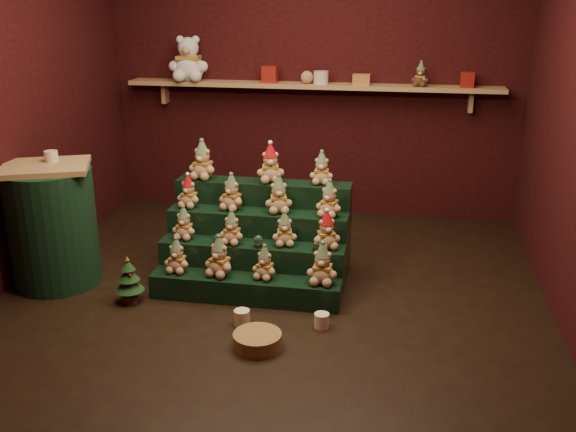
% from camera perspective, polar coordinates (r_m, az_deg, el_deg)
% --- Properties ---
extents(ground, '(4.00, 4.00, 0.00)m').
position_cam_1_polar(ground, '(4.85, -1.39, -6.86)').
color(ground, black).
rests_on(ground, ground).
extents(back_wall, '(4.00, 0.10, 2.80)m').
position_cam_1_polar(back_wall, '(6.42, 2.29, 12.60)').
color(back_wall, black).
rests_on(back_wall, ground).
extents(front_wall, '(4.00, 0.10, 2.80)m').
position_cam_1_polar(front_wall, '(2.50, -11.16, 1.98)').
color(front_wall, black).
rests_on(front_wall, ground).
extents(back_shelf, '(3.60, 0.26, 0.24)m').
position_cam_1_polar(back_shelf, '(6.26, 2.04, 11.46)').
color(back_shelf, tan).
rests_on(back_shelf, ground).
extents(riser_tier_front, '(1.40, 0.22, 0.18)m').
position_cam_1_polar(riser_tier_front, '(4.71, -3.82, -6.48)').
color(riser_tier_front, black).
rests_on(riser_tier_front, ground).
extents(riser_tier_midfront, '(1.40, 0.22, 0.36)m').
position_cam_1_polar(riser_tier_midfront, '(4.87, -3.22, -4.44)').
color(riser_tier_midfront, black).
rests_on(riser_tier_midfront, ground).
extents(riser_tier_midback, '(1.40, 0.22, 0.54)m').
position_cam_1_polar(riser_tier_midback, '(5.04, -2.66, -2.52)').
color(riser_tier_midback, black).
rests_on(riser_tier_midback, ground).
extents(riser_tier_back, '(1.40, 0.22, 0.72)m').
position_cam_1_polar(riser_tier_back, '(5.20, -2.14, -0.72)').
color(riser_tier_back, black).
rests_on(riser_tier_back, ground).
extents(teddy_0, '(0.19, 0.18, 0.26)m').
position_cam_1_polar(teddy_0, '(4.78, -9.86, -3.47)').
color(teddy_0, tan).
rests_on(teddy_0, riser_tier_front).
extents(teddy_1, '(0.26, 0.25, 0.30)m').
position_cam_1_polar(teddy_1, '(4.67, -6.13, -3.57)').
color(teddy_1, tan).
rests_on(teddy_1, riser_tier_front).
extents(teddy_2, '(0.21, 0.20, 0.25)m').
position_cam_1_polar(teddy_2, '(4.61, -2.09, -4.13)').
color(teddy_2, tan).
rests_on(teddy_2, riser_tier_front).
extents(teddy_3, '(0.23, 0.21, 0.30)m').
position_cam_1_polar(teddy_3, '(4.53, 3.09, -4.23)').
color(teddy_3, tan).
rests_on(teddy_3, riser_tier_front).
extents(teddy_4, '(0.19, 0.17, 0.25)m').
position_cam_1_polar(teddy_4, '(4.91, -9.24, -0.62)').
color(teddy_4, tan).
rests_on(teddy_4, riser_tier_midfront).
extents(teddy_5, '(0.20, 0.18, 0.26)m').
position_cam_1_polar(teddy_5, '(4.77, -5.02, -1.01)').
color(teddy_5, tan).
rests_on(teddy_5, riser_tier_midfront).
extents(teddy_6, '(0.21, 0.20, 0.25)m').
position_cam_1_polar(teddy_6, '(4.73, -0.30, -1.15)').
color(teddy_6, tan).
rests_on(teddy_6, riser_tier_midfront).
extents(teddy_7, '(0.26, 0.25, 0.28)m').
position_cam_1_polar(teddy_7, '(4.67, 3.45, -1.26)').
color(teddy_7, tan).
rests_on(teddy_7, riser_tier_midfront).
extents(teddy_8, '(0.21, 0.19, 0.26)m').
position_cam_1_polar(teddy_8, '(5.07, -8.84, 2.18)').
color(teddy_8, tan).
rests_on(teddy_8, riser_tier_midback).
extents(teddy_9, '(0.25, 0.23, 0.28)m').
position_cam_1_polar(teddy_9, '(4.96, -5.03, 2.13)').
color(teddy_9, tan).
rests_on(teddy_9, riser_tier_midback).
extents(teddy_10, '(0.25, 0.23, 0.29)m').
position_cam_1_polar(teddy_10, '(4.88, -0.84, 1.96)').
color(teddy_10, tan).
rests_on(teddy_10, riser_tier_midback).
extents(teddy_11, '(0.24, 0.22, 0.28)m').
position_cam_1_polar(teddy_11, '(4.80, 3.71, 1.54)').
color(teddy_11, tan).
rests_on(teddy_11, riser_tier_midback).
extents(teddy_12, '(0.26, 0.24, 0.31)m').
position_cam_1_polar(teddy_12, '(5.18, -7.61, 4.97)').
color(teddy_12, tan).
rests_on(teddy_12, riser_tier_back).
extents(teddy_13, '(0.25, 0.24, 0.30)m').
position_cam_1_polar(teddy_13, '(5.04, -1.57, 4.71)').
color(teddy_13, tan).
rests_on(teddy_13, riser_tier_back).
extents(teddy_14, '(0.19, 0.17, 0.26)m').
position_cam_1_polar(teddy_14, '(5.00, 3.00, 4.30)').
color(teddy_14, tan).
rests_on(teddy_14, riser_tier_back).
extents(snow_globe_a, '(0.06, 0.06, 0.08)m').
position_cam_1_polar(snow_globe_a, '(4.80, -6.33, -2.08)').
color(snow_globe_a, black).
rests_on(snow_globe_a, riser_tier_midfront).
extents(snow_globe_b, '(0.07, 0.07, 0.09)m').
position_cam_1_polar(snow_globe_b, '(4.72, -2.65, -2.26)').
color(snow_globe_b, black).
rests_on(snow_globe_b, riser_tier_midfront).
extents(snow_globe_c, '(0.06, 0.06, 0.08)m').
position_cam_1_polar(snow_globe_c, '(4.65, 2.52, -2.69)').
color(snow_globe_c, black).
rests_on(snow_globe_c, riser_tier_midfront).
extents(side_table, '(0.76, 0.71, 0.94)m').
position_cam_1_polar(side_table, '(5.18, -20.21, -0.79)').
color(side_table, tan).
rests_on(side_table, ground).
extents(table_ornament, '(0.10, 0.10, 0.08)m').
position_cam_1_polar(table_ornament, '(5.12, -20.31, 5.02)').
color(table_ornament, beige).
rests_on(table_ornament, side_table).
extents(mini_christmas_tree, '(0.21, 0.21, 0.36)m').
position_cam_1_polar(mini_christmas_tree, '(4.78, -13.95, -5.53)').
color(mini_christmas_tree, '#452518').
rests_on(mini_christmas_tree, ground).
extents(mug_left, '(0.11, 0.11, 0.11)m').
position_cam_1_polar(mug_left, '(4.40, -4.11, -8.99)').
color(mug_left, '#F4E6B4').
rests_on(mug_left, ground).
extents(mug_right, '(0.10, 0.10, 0.10)m').
position_cam_1_polar(mug_right, '(4.36, 3.01, -9.27)').
color(mug_right, '#F4E6B4').
rests_on(mug_right, ground).
extents(wicker_basket, '(0.33, 0.33, 0.10)m').
position_cam_1_polar(wicker_basket, '(4.14, -2.74, -10.99)').
color(wicker_basket, olive).
rests_on(wicker_basket, ground).
extents(white_bear, '(0.42, 0.39, 0.54)m').
position_cam_1_polar(white_bear, '(6.48, -8.84, 14.15)').
color(white_bear, white).
rests_on(white_bear, back_shelf).
extents(brown_bear, '(0.18, 0.17, 0.22)m').
position_cam_1_polar(brown_bear, '(6.15, 11.71, 12.24)').
color(brown_bear, '#492E18').
rests_on(brown_bear, back_shelf).
extents(gift_tin_red_a, '(0.14, 0.14, 0.16)m').
position_cam_1_polar(gift_tin_red_a, '(6.30, -1.62, 12.48)').
color(gift_tin_red_a, '#A42019').
rests_on(gift_tin_red_a, back_shelf).
extents(gift_tin_cream, '(0.14, 0.14, 0.12)m').
position_cam_1_polar(gift_tin_cream, '(6.22, 2.94, 12.19)').
color(gift_tin_cream, beige).
rests_on(gift_tin_cream, back_shelf).
extents(gift_tin_red_b, '(0.12, 0.12, 0.14)m').
position_cam_1_polar(gift_tin_red_b, '(6.19, 15.63, 11.59)').
color(gift_tin_red_b, '#A42019').
rests_on(gift_tin_red_b, back_shelf).
extents(shelf_plush_ball, '(0.12, 0.12, 0.12)m').
position_cam_1_polar(shelf_plush_ball, '(6.23, 1.69, 12.23)').
color(shelf_plush_ball, tan).
rests_on(shelf_plush_ball, back_shelf).
extents(scarf_gift_box, '(0.16, 0.10, 0.10)m').
position_cam_1_polar(scarf_gift_box, '(6.18, 6.54, 11.96)').
color(scarf_gift_box, orange).
rests_on(scarf_gift_box, back_shelf).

